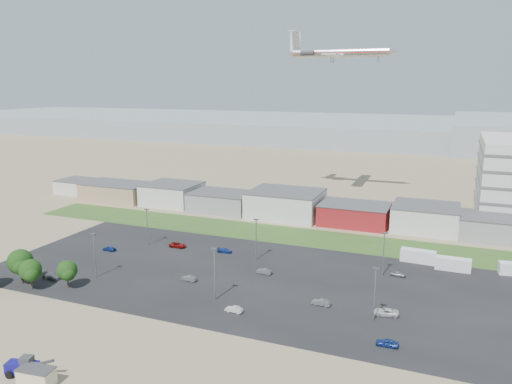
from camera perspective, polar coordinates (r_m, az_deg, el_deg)
The scene contains 30 objects.
ground at distance 95.23m, azimuth -7.17°, elevation -13.51°, with size 700.00×700.00×0.00m, color #847554.
parking_lot at distance 109.77m, azimuth 0.29°, elevation -9.79°, with size 120.00×50.00×0.01m, color black.
grass_strip at distance 139.72m, azimuth 3.24°, elevation -4.89°, with size 160.00×16.00×0.02m, color #38551F.
hills_backdrop at distance 391.28m, azimuth 21.59°, elevation 6.08°, with size 700.00×200.00×9.00m, color gray, non-canonical shape.
building_row at distance 161.58m, azimuth -0.29°, elevation -1.03°, with size 170.00×20.00×8.00m, color silver, non-canonical shape.
portable_shed at distance 80.29m, azimuth -23.81°, elevation -18.75°, with size 5.14×2.67×2.59m, color beige, non-canonical shape.
telehandler at distance 83.21m, azimuth -25.17°, elevation -17.53°, with size 7.38×2.46×3.07m, color navy, non-canonical shape.
box_trailer_a at distance 124.42m, azimuth 18.04°, elevation -6.98°, with size 7.96×2.49×2.98m, color silver, non-canonical shape.
box_trailer_b at distance 121.99m, azimuth 21.59°, elevation -7.67°, with size 7.64×2.39×2.86m, color silver, non-canonical shape.
tree_mid at distance 116.57m, azimuth -25.32°, elevation -7.48°, with size 5.62×5.62×8.43m, color black, non-canonical shape.
tree_right at distance 112.83m, azimuth -24.36°, elevation -8.37°, with size 4.79×4.79×7.19m, color black, non-canonical shape.
tree_near at distance 110.71m, azimuth -20.77°, elevation -8.60°, with size 4.43×4.43×6.65m, color black, non-canonical shape.
lightpole_front_l at distance 113.91m, azimuth -17.95°, elevation -6.93°, with size 1.16×0.48×9.88m, color slate, non-canonical shape.
lightpole_front_m at distance 97.86m, azimuth -4.74°, elevation -9.35°, with size 1.24×0.52×10.53m, color slate, non-canonical shape.
lightpole_front_r at distance 91.78m, azimuth 13.41°, elevation -11.35°, with size 1.18×0.49×10.02m, color slate, non-canonical shape.
lightpole_back_l at distance 132.44m, azimuth -12.32°, elevation -3.94°, with size 1.15×0.48×9.75m, color slate, non-canonical shape.
lightpole_back_m at distance 118.90m, azimuth 0.01°, elevation -5.45°, with size 1.18×0.49×10.06m, color slate, non-canonical shape.
lightpole_back_r at distance 112.89m, azimuth 14.37°, elevation -6.89°, with size 1.16×0.48×9.86m, color slate, non-canonical shape.
airliner at distance 181.22m, azimuth 9.61°, elevation 15.43°, with size 40.76×27.79×12.04m, color silver, non-canonical shape.
parked_car_0 at distance 96.18m, azimuth 14.60°, elevation -13.14°, with size 2.12×4.61×1.28m, color silver.
parked_car_1 at distance 97.83m, azimuth 7.46°, elevation -12.39°, with size 1.29×3.69×1.22m, color #595B5E.
parked_car_2 at distance 86.20m, azimuth 14.77°, elevation -16.32°, with size 1.46×3.62×1.23m, color navy.
parked_car_4 at distance 109.05m, azimuth -7.67°, elevation -9.74°, with size 1.23×3.52×1.16m, color #595B5E.
parked_car_5 at distance 131.71m, azimuth -16.43°, elevation -6.21°, with size 1.42×3.53×1.20m, color navy.
parked_car_6 at distance 125.40m, azimuth -3.60°, elevation -6.68°, with size 1.54×3.78×1.10m, color navy.
parked_car_7 at distance 111.80m, azimuth 0.93°, elevation -9.05°, with size 1.25×3.58×1.18m, color #595B5E.
parked_car_8 at distance 114.74m, azimuth 15.94°, elevation -8.99°, with size 1.30×3.23×1.10m, color #A5A5AA.
parked_car_9 at distance 130.50m, azimuth -8.94°, elevation -6.01°, with size 2.06×4.46×1.24m, color maroon.
parked_car_10 at distance 117.72m, azimuth -22.33°, elevation -8.87°, with size 1.77×4.36×1.26m, color #595B5E.
parked_car_13 at distance 94.55m, azimuth -2.54°, elevation -13.24°, with size 1.18×3.39×1.12m, color silver.
Camera 1 is at (42.45, -74.53, 41.38)m, focal length 35.00 mm.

